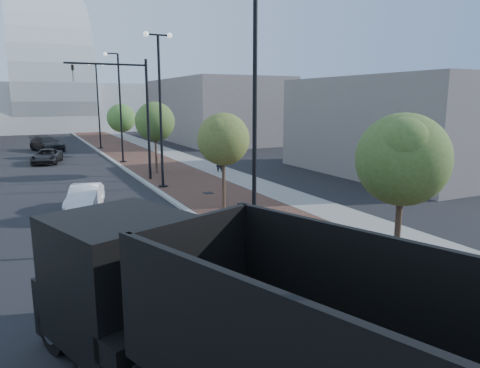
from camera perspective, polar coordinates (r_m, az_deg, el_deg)
name	(u,v)px	position (r m, az deg, el deg)	size (l,w,h in m)	color
sidewalk	(140,153)	(45.43, -12.91, 3.94)	(7.00, 140.00, 0.12)	#4C2D23
concrete_strip	(166,152)	(46.12, -9.65, 4.17)	(2.40, 140.00, 0.13)	slate
curb	(104,155)	(44.76, -17.28, 3.63)	(0.30, 140.00, 0.14)	gray
dump_truck	(230,346)	(7.63, -1.29, -20.42)	(7.00, 13.50, 3.51)	black
white_sedan	(85,198)	(23.01, -19.59, -1.71)	(1.35, 3.88, 1.28)	silver
dark_car_mid	(47,156)	(41.18, -23.91, 3.34)	(2.04, 4.42, 1.23)	black
dark_car_far	(47,144)	(51.00, -23.90, 4.82)	(2.15, 5.28, 1.53)	black
pedestrian	(219,163)	(32.55, -2.70, 2.79)	(0.58, 0.38, 1.59)	black
streetlight_1	(252,131)	(15.76, 1.55, 6.97)	(1.44, 0.56, 9.21)	black
streetlight_2	(160,110)	(26.96, -10.35, 9.51)	(1.72, 0.56, 9.28)	black
streetlight_3	(119,112)	(38.63, -15.48, 8.99)	(1.44, 0.56, 9.21)	black
streetlight_4	(98,105)	(50.46, -18.02, 9.79)	(1.72, 0.56, 9.28)	black
traffic_mast	(134,106)	(29.64, -13.69, 9.81)	(5.09, 0.20, 8.00)	black
tree_0	(403,160)	(11.71, 20.54, 2.96)	(2.39, 2.34, 5.14)	#382619
tree_1	(224,139)	(20.83, -2.09, 5.85)	(2.52, 2.50, 4.84)	#382619
tree_2	(155,122)	(32.11, -10.98, 7.98)	(2.82, 2.82, 5.28)	#382619
tree_3	(122,118)	(43.80, -15.20, 8.30)	(2.70, 2.70, 5.01)	#382619
convention_center	(50,96)	(89.04, -23.53, 10.50)	(50.00, 30.00, 50.00)	#ABB2B5
commercial_block_ne	(215,110)	(58.56, -3.31, 9.60)	(12.00, 22.00, 8.00)	slate
commercial_block_e	(399,126)	(34.53, 20.00, 7.13)	(10.00, 16.00, 7.00)	slate
utility_cover_1	(325,252)	(15.99, 11.03, -8.65)	(0.50, 0.50, 0.02)	black
utility_cover_2	(208,193)	(25.27, -4.17, -1.16)	(0.50, 0.50, 0.02)	black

